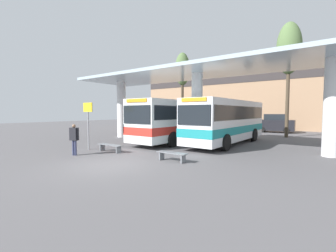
# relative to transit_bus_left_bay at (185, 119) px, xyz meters

# --- Properties ---
(ground_plane) EXTENTS (100.00, 100.00, 0.00)m
(ground_plane) POSITION_rel_transit_bus_left_bay_xyz_m (1.89, -9.81, -1.89)
(ground_plane) COLOR #565456
(townhouse_backdrop) EXTENTS (40.00, 0.58, 9.03)m
(townhouse_backdrop) POSITION_rel_transit_bus_left_bay_xyz_m (1.89, 17.28, 3.37)
(townhouse_backdrop) COLOR #9E7A5B
(townhouse_backdrop) RESTS_ON ground_plane
(station_canopy) EXTENTS (21.83, 6.28, 5.69)m
(station_canopy) POSITION_rel_transit_bus_left_bay_xyz_m (1.89, -1.30, 2.93)
(station_canopy) COLOR silver
(station_canopy) RESTS_ON ground_plane
(transit_bus_left_bay) EXTENTS (3.01, 11.91, 3.38)m
(transit_bus_left_bay) POSITION_rel_transit_bus_left_bay_xyz_m (0.00, 0.00, 0.00)
(transit_bus_left_bay) COLOR white
(transit_bus_left_bay) RESTS_ON ground_plane
(transit_bus_center_bay) EXTENTS (2.89, 10.53, 3.36)m
(transit_bus_center_bay) POSITION_rel_transit_bus_left_bay_xyz_m (3.77, 0.24, -0.02)
(transit_bus_center_bay) COLOR silver
(transit_bus_center_bay) RESTS_ON ground_plane
(waiting_bench_near_pillar) EXTENTS (1.91, 0.44, 0.46)m
(waiting_bench_near_pillar) POSITION_rel_transit_bus_left_bay_xyz_m (-0.88, -7.48, -1.54)
(waiting_bench_near_pillar) COLOR slate
(waiting_bench_near_pillar) RESTS_ON ground_plane
(waiting_bench_mid_platform) EXTENTS (1.65, 0.44, 0.46)m
(waiting_bench_mid_platform) POSITION_rel_transit_bus_left_bay_xyz_m (3.82, -7.48, -1.55)
(waiting_bench_mid_platform) COLOR slate
(waiting_bench_mid_platform) RESTS_ON ground_plane
(info_sign_platform) EXTENTS (0.90, 0.09, 3.10)m
(info_sign_platform) POSITION_rel_transit_bus_left_bay_xyz_m (-2.72, -7.75, 0.31)
(info_sign_platform) COLOR gray
(info_sign_platform) RESTS_ON ground_plane
(pedestrian_waiting) EXTENTS (0.66, 0.37, 1.79)m
(pedestrian_waiting) POSITION_rel_transit_bus_left_bay_xyz_m (-1.63, -9.44, -0.80)
(pedestrian_waiting) COLOR #333856
(pedestrian_waiting) RESTS_ON ground_plane
(poplar_tree_behind_left) EXTENTS (1.80, 1.80, 9.72)m
(poplar_tree_behind_left) POSITION_rel_transit_bus_left_bay_xyz_m (-4.59, 6.94, 5.61)
(poplar_tree_behind_left) COLOR #473A2B
(poplar_tree_behind_left) RESTS_ON ground_plane
(poplar_tree_behind_right) EXTENTS (2.26, 2.26, 11.09)m
(poplar_tree_behind_right) POSITION_rel_transit_bus_left_bay_xyz_m (6.84, 7.94, 6.56)
(poplar_tree_behind_right) COLOR #473A2B
(poplar_tree_behind_right) RESTS_ON ground_plane
(parked_car_street) EXTENTS (4.38, 2.26, 2.25)m
(parked_car_street) POSITION_rel_transit_bus_left_bay_xyz_m (4.85, 13.26, -0.81)
(parked_car_street) COLOR black
(parked_car_street) RESTS_ON ground_plane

